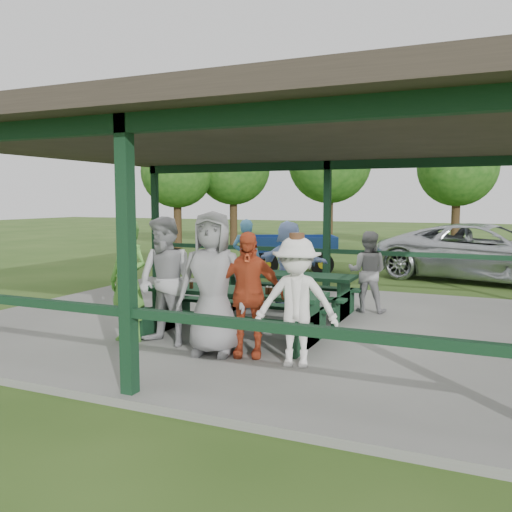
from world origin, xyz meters
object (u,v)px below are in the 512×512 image
at_px(picnic_table_far, 288,288).
at_px(pickup_truck, 487,253).
at_px(spectator_blue, 246,258).
at_px(contestant_grey_mid, 213,283).
at_px(contestant_green, 128,281).
at_px(contestant_white_fedora, 296,302).
at_px(contestant_grey_left, 166,281).
at_px(picnic_table_near, 234,307).
at_px(farm_trailer, 293,253).
at_px(spectator_lblue, 289,263).
at_px(contestant_red, 247,294).
at_px(spectator_grey, 367,272).

height_order(picnic_table_far, pickup_truck, pickup_truck).
xyz_separation_m(picnic_table_far, spectator_blue, (-1.46, 1.30, 0.38)).
height_order(contestant_grey_mid, spectator_blue, contestant_grey_mid).
bearing_deg(contestant_green, contestant_white_fedora, 4.79).
height_order(contestant_green, contestant_grey_left, contestant_grey_left).
height_order(picnic_table_far, contestant_white_fedora, contestant_white_fedora).
xyz_separation_m(picnic_table_near, farm_trailer, (-1.93, 8.01, 0.02)).
distance_m(contestant_green, contestant_grey_left, 0.64).
height_order(contestant_green, spectator_lblue, contestant_green).
height_order(picnic_table_near, contestant_white_fedora, contestant_white_fedora).
bearing_deg(contestant_grey_mid, spectator_lblue, 82.64).
height_order(contestant_grey_mid, pickup_truck, contestant_grey_mid).
distance_m(contestant_green, pickup_truck, 10.44).
height_order(contestant_red, contestant_white_fedora, contestant_white_fedora).
bearing_deg(contestant_green, contestant_grey_left, 10.66).
distance_m(picnic_table_near, contestant_grey_left, 1.14).
relative_size(picnic_table_near, spectator_blue, 1.65).
relative_size(picnic_table_far, spectator_lblue, 1.44).
height_order(contestant_red, pickup_truck, contestant_red).
distance_m(contestant_white_fedora, farm_trailer, 9.54).
xyz_separation_m(contestant_grey_left, contestant_white_fedora, (2.06, -0.18, -0.11)).
xyz_separation_m(contestant_grey_left, spectator_grey, (2.17, 3.51, -0.17)).
bearing_deg(contestant_green, pickup_truck, 70.55).
xyz_separation_m(contestant_grey_mid, spectator_blue, (-1.43, 4.20, -0.13)).
xyz_separation_m(spectator_lblue, spectator_grey, (1.56, 0.05, -0.09)).
height_order(contestant_red, spectator_lblue, spectator_lblue).
height_order(picnic_table_near, pickup_truck, pickup_truck).
xyz_separation_m(spectator_blue, spectator_grey, (2.76, -0.55, -0.08)).
relative_size(spectator_lblue, spectator_blue, 1.00).
bearing_deg(contestant_grey_mid, spectator_blue, 97.84).
bearing_deg(pickup_truck, contestant_green, 166.77).
relative_size(contestant_white_fedora, spectator_grey, 1.11).
bearing_deg(contestant_grey_left, pickup_truck, 75.80).
bearing_deg(contestant_grey_left, contestant_grey_mid, 1.01).
bearing_deg(spectator_lblue, pickup_truck, -107.35).
relative_size(contestant_grey_left, spectator_blue, 1.10).
height_order(picnic_table_near, contestant_grey_mid, contestant_grey_mid).
bearing_deg(farm_trailer, picnic_table_far, -95.08).
distance_m(contestant_green, contestant_grey_mid, 1.48).
relative_size(spectator_grey, pickup_truck, 0.27).
bearing_deg(pickup_truck, picnic_table_far, 167.13).
relative_size(contestant_green, contestant_grey_left, 0.98).
height_order(spectator_lblue, spectator_grey, spectator_lblue).
xyz_separation_m(spectator_grey, farm_trailer, (-3.38, 5.26, -0.26)).
height_order(picnic_table_near, contestant_red, contestant_red).
xyz_separation_m(contestant_red, pickup_truck, (2.88, 9.26, -0.17)).
xyz_separation_m(contestant_white_fedora, farm_trailer, (-3.27, 8.95, -0.33)).
bearing_deg(spectator_blue, picnic_table_near, 102.03).
height_order(contestant_green, farm_trailer, contestant_green).
bearing_deg(contestant_red, contestant_grey_left, 162.39).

